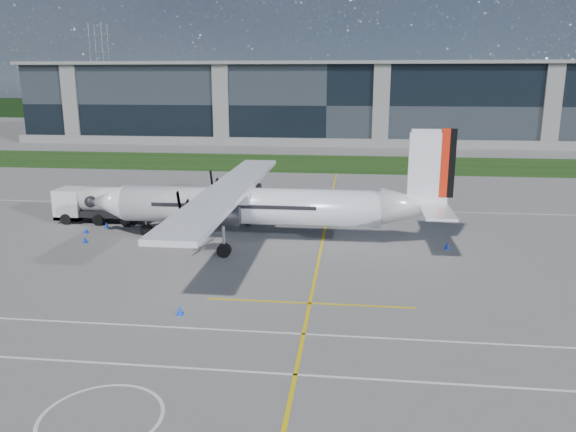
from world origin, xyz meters
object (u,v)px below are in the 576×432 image
pylon_west (101,70)px  safety_cone_tail (447,246)px  turboprop_aircraft (263,185)px  safety_cone_nose_stbd (106,225)px  ground_crew_person (177,234)px  baggage_tug (175,234)px  safety_cone_stbdwing (266,199)px  safety_cone_portwing (180,310)px  safety_cone_nose_port (85,239)px  fuel_tanker_truck (95,204)px  safety_cone_fwd (86,230)px

pylon_west → safety_cone_tail: (92.46, -144.31, -14.75)m
turboprop_aircraft → safety_cone_nose_stbd: bearing=170.9°
ground_crew_person → safety_cone_tail: 20.42m
baggage_tug → safety_cone_stbdwing: bearing=73.6°
pylon_west → safety_cone_portwing: 176.33m
safety_cone_nose_port → turboprop_aircraft: bearing=9.2°
safety_cone_portwing → pylon_west: bearing=115.7°
fuel_tanker_truck → ground_crew_person: fuel_tanker_truck is taller
safety_cone_fwd → safety_cone_tail: size_ratio=1.00×
fuel_tanker_truck → ground_crew_person: 11.73m
safety_cone_nose_stbd → safety_cone_portwing: bearing=-55.2°
safety_cone_stbdwing → safety_cone_nose_port: 20.15m
turboprop_aircraft → safety_cone_fwd: (-15.03, 0.48, -4.23)m
fuel_tanker_truck → safety_cone_stbdwing: 17.08m
safety_cone_stbdwing → safety_cone_nose_port: same height
pylon_west → safety_cone_portwing: (76.10, -158.38, -14.75)m
safety_cone_nose_stbd → safety_cone_nose_port: size_ratio=1.00×
baggage_tug → safety_cone_nose_stbd: (-7.35, 3.88, -0.54)m
safety_cone_nose_port → safety_cone_stbdwing: bearing=54.4°
turboprop_aircraft → ground_crew_person: turboprop_aircraft is taller
safety_cone_stbdwing → safety_cone_tail: (16.18, -14.81, 0.00)m
safety_cone_fwd → safety_cone_nose_port: (1.24, -2.70, 0.00)m
baggage_tug → safety_cone_nose_port: bearing=-175.3°
turboprop_aircraft → safety_cone_portwing: 15.48m
baggage_tug → safety_cone_tail: (20.82, 0.98, -0.54)m
safety_cone_nose_port → safety_cone_tail: size_ratio=1.00×
turboprop_aircraft → fuel_tanker_truck: 16.59m
pylon_west → safety_cone_fwd: size_ratio=60.00×
ground_crew_person → safety_cone_fwd: (-8.84, 3.06, -0.81)m
safety_cone_nose_stbd → safety_cone_fwd: size_ratio=1.00×
fuel_tanker_truck → safety_cone_tail: fuel_tanker_truck is taller
turboprop_aircraft → safety_cone_tail: turboprop_aircraft is taller
pylon_west → baggage_tug: (71.64, -145.29, -14.21)m
safety_cone_nose_port → ground_crew_person: bearing=-2.7°
fuel_tanker_truck → ground_crew_person: size_ratio=4.02×
fuel_tanker_truck → safety_cone_nose_port: 6.79m
baggage_tug → safety_cone_nose_port: 7.14m
fuel_tanker_truck → safety_cone_fwd: bearing=-77.9°
safety_cone_portwing → safety_cone_tail: 21.58m
ground_crew_person → safety_cone_tail: (20.31, 1.93, -0.81)m
safety_cone_fwd → safety_cone_portwing: bearing=-49.9°
turboprop_aircraft → safety_cone_stbdwing: bearing=98.3°
ground_crew_person → safety_cone_tail: ground_crew_person is taller
turboprop_aircraft → safety_cone_nose_port: size_ratio=59.72×
safety_cone_nose_stbd → pylon_west: bearing=114.5°
safety_cone_stbdwing → fuel_tanker_truck: bearing=-143.9°
baggage_tug → safety_cone_nose_stbd: 8.33m
safety_cone_nose_stbd → safety_cone_fwd: 2.03m
safety_cone_nose_port → pylon_west: bearing=113.9°
pylon_west → turboprop_aircraft: pylon_west is taller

